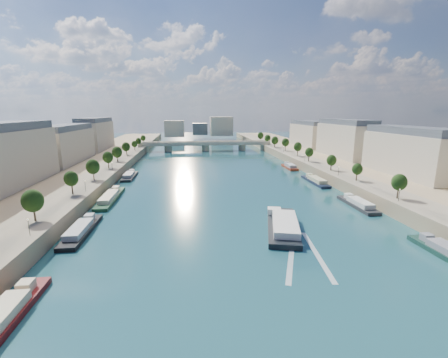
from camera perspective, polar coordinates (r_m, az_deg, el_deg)
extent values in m
plane|color=#0D333B|center=(145.53, -0.77, -0.59)|extent=(700.00, 700.00, 0.00)
cube|color=#9E8460|center=(155.11, -28.26, -0.35)|extent=(44.00, 520.00, 5.00)
cube|color=#9E8460|center=(168.35, 24.40, 0.97)|extent=(44.00, 520.00, 5.00)
cube|color=gray|center=(149.72, -23.02, 0.74)|extent=(14.00, 520.00, 0.10)
cube|color=gray|center=(160.64, 19.89, 1.76)|extent=(14.00, 520.00, 0.10)
cylinder|color=#382B1E|center=(95.83, -31.38, -5.39)|extent=(0.50, 0.50, 3.82)
ellipsoid|color=black|center=(94.89, -31.63, -3.32)|extent=(4.80, 4.80, 5.52)
cylinder|color=#382B1E|center=(117.19, -26.65, -1.81)|extent=(0.50, 0.50, 3.82)
ellipsoid|color=black|center=(116.42, -26.82, -0.10)|extent=(4.80, 4.80, 5.52)
cylinder|color=#382B1E|center=(139.41, -23.41, 0.65)|extent=(0.50, 0.50, 3.82)
ellipsoid|color=black|center=(138.76, -23.54, 2.10)|extent=(4.80, 4.80, 5.52)
cylinder|color=#382B1E|center=(162.13, -21.07, 2.43)|extent=(0.50, 0.50, 3.82)
ellipsoid|color=black|center=(161.58, -21.17, 3.69)|extent=(4.80, 4.80, 5.52)
cylinder|color=#382B1E|center=(185.18, -19.30, 3.77)|extent=(0.50, 0.50, 3.82)
ellipsoid|color=black|center=(184.69, -19.38, 4.87)|extent=(4.80, 4.80, 5.52)
cylinder|color=#382B1E|center=(208.44, -17.93, 4.81)|extent=(0.50, 0.50, 3.82)
ellipsoid|color=black|center=(208.01, -17.99, 5.79)|extent=(4.80, 4.80, 5.52)
cylinder|color=#382B1E|center=(231.86, -16.82, 5.63)|extent=(0.50, 0.50, 3.82)
ellipsoid|color=black|center=(231.47, -16.88, 6.52)|extent=(4.80, 4.80, 5.52)
cylinder|color=#382B1E|center=(255.38, -15.92, 6.31)|extent=(0.50, 0.50, 3.82)
ellipsoid|color=black|center=(255.03, -15.97, 7.11)|extent=(4.80, 4.80, 5.52)
cylinder|color=#382B1E|center=(278.98, -15.17, 6.87)|extent=(0.50, 0.50, 3.82)
ellipsoid|color=black|center=(278.66, -15.21, 7.60)|extent=(4.80, 4.80, 5.52)
cylinder|color=#382B1E|center=(117.65, 29.89, -2.11)|extent=(0.50, 0.50, 3.82)
ellipsoid|color=black|center=(116.89, 30.09, -0.41)|extent=(4.80, 4.80, 5.52)
cylinder|color=#382B1E|center=(137.02, 24.01, 0.40)|extent=(0.50, 0.50, 3.82)
ellipsoid|color=black|center=(136.36, 24.14, 1.88)|extent=(4.80, 4.80, 5.52)
cylinder|color=#382B1E|center=(157.67, 19.62, 2.27)|extent=(0.50, 0.50, 3.82)
ellipsoid|color=black|center=(157.10, 19.71, 3.56)|extent=(4.80, 4.80, 5.52)
cylinder|color=#382B1E|center=(179.16, 16.25, 3.70)|extent=(0.50, 0.50, 3.82)
ellipsoid|color=black|center=(178.65, 16.33, 4.83)|extent=(4.80, 4.80, 5.52)
cylinder|color=#382B1E|center=(201.21, 13.61, 4.80)|extent=(0.50, 0.50, 3.82)
ellipsoid|color=black|center=(200.76, 13.67, 5.82)|extent=(4.80, 4.80, 5.52)
cylinder|color=#382B1E|center=(223.67, 11.49, 5.68)|extent=(0.50, 0.50, 3.82)
ellipsoid|color=black|center=(223.27, 11.53, 6.59)|extent=(4.80, 4.80, 5.52)
cylinder|color=#382B1E|center=(246.42, 9.76, 6.39)|extent=(0.50, 0.50, 3.82)
ellipsoid|color=black|center=(246.05, 9.79, 7.22)|extent=(4.80, 4.80, 5.52)
cylinder|color=#382B1E|center=(269.38, 8.31, 6.98)|extent=(0.50, 0.50, 3.82)
ellipsoid|color=black|center=(269.05, 8.33, 7.74)|extent=(4.80, 4.80, 5.52)
cylinder|color=#382B1E|center=(292.51, 7.09, 7.47)|extent=(0.50, 0.50, 3.82)
ellipsoid|color=black|center=(292.20, 7.11, 8.17)|extent=(4.80, 4.80, 5.52)
cylinder|color=black|center=(84.51, -33.14, -7.81)|extent=(0.14, 0.14, 4.00)
sphere|color=#FFE5B2|center=(83.87, -33.32, -6.46)|extent=(0.36, 0.36, 0.36)
cylinder|color=black|center=(120.02, -24.90, -1.27)|extent=(0.14, 0.14, 4.00)
sphere|color=#FFE5B2|center=(119.57, -25.00, -0.30)|extent=(0.36, 0.36, 0.36)
cylinder|color=black|center=(157.69, -20.54, 2.24)|extent=(0.14, 0.14, 4.00)
sphere|color=#FFE5B2|center=(157.35, -20.59, 2.99)|extent=(0.36, 0.36, 0.36)
cylinder|color=black|center=(196.28, -17.86, 4.38)|extent=(0.14, 0.14, 4.00)
sphere|color=#FFE5B2|center=(196.01, -17.90, 4.98)|extent=(0.36, 0.36, 0.36)
cylinder|color=black|center=(235.35, -16.06, 5.80)|extent=(0.14, 0.14, 4.00)
sphere|color=#FFE5B2|center=(235.12, -16.09, 6.31)|extent=(0.36, 0.36, 0.36)
cylinder|color=black|center=(112.30, 30.36, -2.76)|extent=(0.14, 0.14, 4.00)
sphere|color=#FFE5B2|center=(111.82, 30.49, -1.72)|extent=(0.36, 0.36, 0.36)
cylinder|color=black|center=(145.17, 20.98, 1.35)|extent=(0.14, 0.14, 4.00)
sphere|color=#FFE5B2|center=(144.79, 21.04, 2.16)|extent=(0.36, 0.36, 0.36)
cylinder|color=black|center=(180.93, 15.16, 3.88)|extent=(0.14, 0.14, 4.00)
sphere|color=#FFE5B2|center=(180.63, 15.20, 4.53)|extent=(0.36, 0.36, 0.36)
cylinder|color=black|center=(218.17, 11.27, 5.54)|extent=(0.14, 0.14, 4.00)
sphere|color=#FFE5B2|center=(217.92, 11.30, 6.09)|extent=(0.36, 0.36, 0.36)
cylinder|color=black|center=(256.24, 8.52, 6.70)|extent=(0.14, 0.14, 4.00)
sphere|color=#FFE5B2|center=(256.03, 8.54, 7.16)|extent=(0.36, 0.36, 0.36)
cube|color=beige|center=(143.50, -36.05, 2.85)|extent=(16.00, 52.00, 20.00)
cube|color=#474C54|center=(142.44, -36.66, 7.44)|extent=(14.72, 50.44, 3.20)
cube|color=beige|center=(195.74, -27.94, 5.85)|extent=(16.00, 52.00, 20.00)
cube|color=#474C54|center=(194.97, -28.30, 9.22)|extent=(14.72, 50.44, 3.20)
cube|color=beige|center=(250.52, -23.27, 7.51)|extent=(16.00, 52.00, 20.00)
cube|color=#474C54|center=(249.92, -23.50, 10.15)|extent=(14.72, 50.44, 3.20)
cube|color=beige|center=(160.14, 31.93, 4.16)|extent=(16.00, 52.00, 20.00)
cube|color=#474C54|center=(159.20, 32.42, 8.28)|extent=(14.72, 50.44, 3.20)
cube|color=beige|center=(208.25, 22.03, 6.73)|extent=(16.00, 52.00, 20.00)
cube|color=#474C54|center=(207.52, 22.30, 9.91)|extent=(14.72, 50.44, 3.20)
cube|color=beige|center=(260.42, 15.92, 8.21)|extent=(16.00, 52.00, 20.00)
cube|color=#474C54|center=(259.84, 16.08, 10.76)|extent=(14.72, 50.44, 3.20)
cube|color=beige|center=(351.66, -9.40, 9.44)|extent=(22.00, 18.00, 18.00)
cube|color=beige|center=(363.40, -0.52, 10.03)|extent=(26.00, 20.00, 22.00)
cube|color=#474C54|center=(376.70, -4.61, 9.48)|extent=(18.00, 16.00, 14.00)
cube|color=#C1B79E|center=(260.54, -3.53, 6.73)|extent=(112.00, 11.00, 2.20)
cube|color=#C1B79E|center=(255.42, -3.47, 6.95)|extent=(112.00, 0.80, 0.90)
cube|color=#C1B79E|center=(265.35, -3.60, 7.17)|extent=(112.00, 0.80, 0.90)
cylinder|color=#C1B79E|center=(261.09, -10.59, 5.74)|extent=(6.40, 6.40, 5.00)
cylinder|color=#C1B79E|center=(260.95, -3.52, 5.93)|extent=(6.40, 6.40, 5.00)
cylinder|color=#C1B79E|center=(264.71, 3.45, 6.03)|extent=(6.40, 6.40, 5.00)
cube|color=#C1B79E|center=(263.16, -14.95, 5.58)|extent=(6.00, 12.00, 5.00)
cube|color=#C1B79E|center=(268.97, 7.67, 6.04)|extent=(6.00, 12.00, 5.00)
cube|color=black|center=(90.96, 11.05, -8.91)|extent=(15.51, 30.46, 2.09)
cube|color=white|center=(88.18, 11.57, -8.26)|extent=(11.46, 20.16, 1.88)
cube|color=white|center=(98.16, 9.54, -6.00)|extent=(4.94, 4.46, 1.80)
cube|color=silver|center=(75.51, 12.67, -14.06)|extent=(10.71, 24.61, 0.04)
cube|color=silver|center=(77.76, 17.25, -13.51)|extent=(4.65, 25.93, 0.04)
cube|color=maroon|center=(65.44, -36.02, -20.62)|extent=(5.00, 22.04, 1.80)
cube|color=beige|center=(69.51, -33.53, -16.58)|extent=(2.50, 2.64, 1.80)
cube|color=black|center=(95.02, -25.46, -9.10)|extent=(5.00, 24.35, 1.80)
cube|color=#ACB1B8|center=(92.72, -25.94, -8.56)|extent=(4.10, 13.39, 1.60)
cube|color=#ACB1B8|center=(100.92, -24.27, -6.64)|extent=(2.50, 2.92, 1.80)
cube|color=#1C482B|center=(125.00, -20.77, -3.56)|extent=(5.00, 30.28, 1.80)
cube|color=#F2E7C1|center=(122.29, -21.10, -3.11)|extent=(4.10, 16.65, 1.60)
cube|color=#F2E7C1|center=(133.06, -19.93, -1.72)|extent=(2.50, 3.63, 1.80)
cube|color=#232425|center=(162.90, -17.50, 0.37)|extent=(5.00, 22.50, 1.80)
cube|color=#9998A1|center=(160.83, -17.66, 0.83)|extent=(4.10, 12.37, 1.60)
cube|color=#9998A1|center=(169.04, -17.14, 1.46)|extent=(2.50, 2.70, 1.80)
cube|color=#163830|center=(91.01, 36.36, -11.38)|extent=(5.00, 18.74, 1.80)
cube|color=gray|center=(94.15, 34.19, -9.15)|extent=(2.50, 2.25, 1.80)
cube|color=#29292C|center=(119.13, 24.06, -4.64)|extent=(5.00, 21.27, 1.80)
cube|color=silver|center=(117.28, 24.55, -4.08)|extent=(4.10, 11.70, 1.60)
cube|color=silver|center=(123.91, 22.65, -2.99)|extent=(2.50, 2.55, 1.80)
cube|color=#172034|center=(150.79, 16.97, -0.56)|extent=(5.00, 24.27, 1.80)
cube|color=beige|center=(148.69, 17.31, -0.10)|extent=(4.10, 13.35, 1.60)
cube|color=beige|center=(156.92, 15.96, 0.69)|extent=(2.50, 2.91, 1.80)
cube|color=maroon|center=(184.87, 12.37, 2.10)|extent=(5.00, 18.24, 1.80)
cube|color=#A3A9AF|center=(183.22, 12.54, 2.54)|extent=(4.10, 10.03, 1.60)
cube|color=#A3A9AF|center=(189.65, 11.86, 2.94)|extent=(2.50, 2.19, 1.80)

